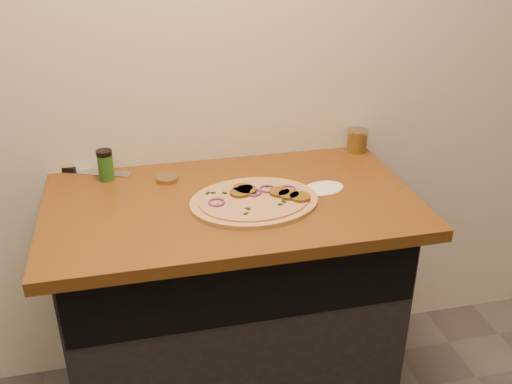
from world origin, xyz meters
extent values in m
cube|color=beige|center=(0.00, 1.75, 1.35)|extent=(4.00, 0.02, 2.70)
cube|color=black|center=(0.00, 1.45, 0.43)|extent=(1.10, 0.60, 0.86)
cube|color=brown|center=(0.00, 1.42, 0.88)|extent=(1.20, 0.70, 0.04)
cylinder|color=tan|center=(0.07, 1.37, 0.91)|extent=(0.43, 0.43, 0.01)
cylinder|color=beige|center=(0.07, 1.37, 0.92)|extent=(0.37, 0.37, 0.01)
cylinder|color=brown|center=(0.18, 1.36, 0.92)|extent=(0.07, 0.07, 0.01)
cylinder|color=brown|center=(0.21, 1.33, 0.92)|extent=(0.07, 0.07, 0.01)
cylinder|color=brown|center=(0.15, 1.38, 0.92)|extent=(0.07, 0.07, 0.01)
cylinder|color=brown|center=(0.04, 1.43, 0.92)|extent=(0.07, 0.07, 0.01)
cylinder|color=brown|center=(0.03, 1.41, 0.92)|extent=(0.07, 0.07, 0.01)
cylinder|color=brown|center=(0.05, 1.42, 0.92)|extent=(0.07, 0.07, 0.01)
torus|color=#732B70|center=(0.12, 1.42, 0.92)|extent=(0.05, 0.05, 0.01)
torus|color=#732B70|center=(0.07, 1.40, 0.92)|extent=(0.05, 0.05, 0.01)
torus|color=#732B70|center=(-0.06, 1.36, 0.92)|extent=(0.05, 0.05, 0.01)
torus|color=#732B70|center=(0.19, 1.40, 0.92)|extent=(0.05, 0.05, 0.01)
cube|color=black|center=(-0.05, 1.35, 0.92)|extent=(0.01, 0.02, 0.00)
cube|color=black|center=(-0.07, 1.43, 0.92)|extent=(0.02, 0.02, 0.00)
cube|color=black|center=(0.14, 1.31, 0.92)|extent=(0.02, 0.01, 0.00)
cube|color=black|center=(0.08, 1.39, 0.92)|extent=(0.02, 0.02, 0.00)
cube|color=black|center=(0.01, 1.41, 0.92)|extent=(0.02, 0.02, 0.00)
cube|color=black|center=(-0.02, 1.42, 0.92)|extent=(0.02, 0.02, 0.00)
cube|color=black|center=(0.15, 1.32, 0.92)|extent=(0.02, 0.02, 0.00)
cube|color=black|center=(-0.06, 1.43, 0.92)|extent=(0.02, 0.01, 0.00)
cube|color=black|center=(0.19, 1.35, 0.92)|extent=(0.01, 0.02, 0.00)
cube|color=black|center=(0.02, 1.27, 0.92)|extent=(0.02, 0.02, 0.00)
cube|color=black|center=(0.13, 1.44, 0.92)|extent=(0.02, 0.02, 0.00)
cube|color=black|center=(0.14, 1.40, 0.92)|extent=(0.02, 0.02, 0.00)
cube|color=black|center=(0.03, 1.30, 0.92)|extent=(0.02, 0.02, 0.00)
cube|color=#B7BAC1|center=(-0.42, 1.71, 0.90)|extent=(0.22, 0.12, 0.01)
cube|color=black|center=(-0.56, 1.77, 0.91)|extent=(0.12, 0.07, 0.02)
cylinder|color=#A0895D|center=(-0.19, 1.60, 0.91)|extent=(0.10, 0.10, 0.02)
cylinder|color=maroon|center=(0.55, 1.70, 0.94)|extent=(0.07, 0.07, 0.07)
cylinder|color=#A0895D|center=(0.55, 1.70, 0.98)|extent=(0.08, 0.08, 0.01)
cylinder|color=#235C1D|center=(-0.39, 1.66, 0.95)|extent=(0.05, 0.05, 0.09)
cylinder|color=black|center=(-0.39, 1.66, 1.00)|extent=(0.05, 0.05, 0.02)
cylinder|color=white|center=(0.32, 1.42, 0.90)|extent=(0.18, 0.18, 0.00)
camera|label=1|loc=(-0.29, -0.21, 1.75)|focal=40.00mm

